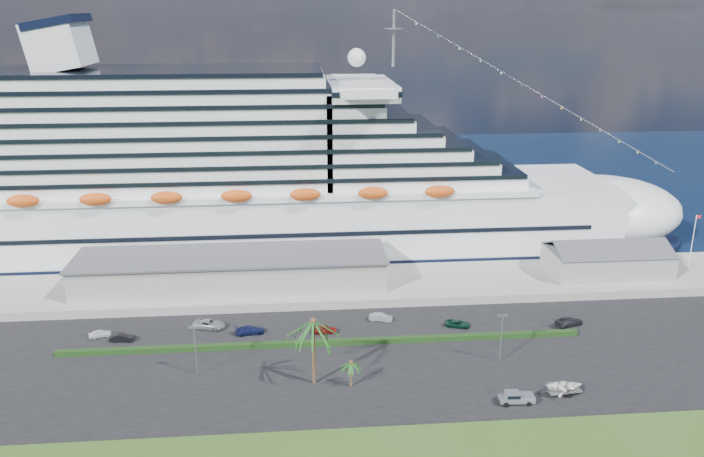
{
  "coord_description": "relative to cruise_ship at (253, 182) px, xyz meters",
  "views": [
    {
      "loc": [
        -12.23,
        -87.93,
        54.68
      ],
      "look_at": [
        -1.97,
        30.0,
        16.14
      ],
      "focal_mm": 35.0,
      "sensor_mm": 36.0,
      "label": 1
    }
  ],
  "objects": [
    {
      "name": "terminal_building",
      "position": [
        -3.47,
        -24.0,
        -11.68
      ],
      "size": [
        61.0,
        15.0,
        6.3
      ],
      "color": "gray",
      "rests_on": "wharf"
    },
    {
      "name": "pickup_truck",
      "position": [
        40.29,
        -68.14,
        -15.58
      ],
      "size": [
        5.19,
        2.13,
        1.8
      ],
      "color": "black",
      "rests_on": "asphalt_lot"
    },
    {
      "name": "wharf",
      "position": [
        21.53,
        -24.0,
        -15.79
      ],
      "size": [
        240.0,
        20.0,
        1.8
      ],
      "primitive_type": "cube",
      "color": "gray",
      "rests_on": "ground"
    },
    {
      "name": "parked_car_7",
      "position": [
        57.59,
        -44.34,
        -15.79
      ],
      "size": [
        5.81,
        3.81,
        1.57
      ],
      "primitive_type": "imported",
      "rotation": [
        0.0,
        0.0,
        1.9
      ],
      "color": "#232428",
      "rests_on": "asphalt_lot"
    },
    {
      "name": "parked_car_5",
      "position": [
        24.31,
        -39.5,
        -15.89
      ],
      "size": [
        4.41,
        2.55,
        1.38
      ],
      "primitive_type": "imported",
      "rotation": [
        0.0,
        0.0,
        1.29
      ],
      "color": "#929598",
      "rests_on": "asphalt_lot"
    },
    {
      "name": "water",
      "position": [
        21.53,
        66.0,
        -16.68
      ],
      "size": [
        420.0,
        160.0,
        0.02
      ],
      "primitive_type": "cube",
      "color": "black",
      "rests_on": "ground"
    },
    {
      "name": "parked_car_1",
      "position": [
        -20.66,
        -43.56,
        -15.9
      ],
      "size": [
        4.14,
        1.62,
        1.34
      ],
      "primitive_type": "imported",
      "rotation": [
        0.0,
        0.0,
        1.52
      ],
      "color": "black",
      "rests_on": "asphalt_lot"
    },
    {
      "name": "cruise_ship",
      "position": [
        0.0,
        0.0,
        0.0
      ],
      "size": [
        191.0,
        38.0,
        54.0
      ],
      "color": "silver",
      "rests_on": "ground"
    },
    {
      "name": "parked_car_4",
      "position": [
        14.0,
        -43.46,
        -15.87
      ],
      "size": [
        4.18,
        1.79,
        1.41
      ],
      "primitive_type": "imported",
      "rotation": [
        0.0,
        0.0,
        1.6
      ],
      "color": "maroon",
      "rests_on": "asphalt_lot"
    },
    {
      "name": "lamp_post_right",
      "position": [
        41.53,
        -56.0,
        -11.35
      ],
      "size": [
        1.6,
        0.35,
        8.27
      ],
      "color": "gray",
      "rests_on": "asphalt_lot"
    },
    {
      "name": "ground",
      "position": [
        21.53,
        -64.0,
        -16.69
      ],
      "size": [
        420.0,
        420.0,
        0.0
      ],
      "primitive_type": "plane",
      "color": "#34541C",
      "rests_on": "ground"
    },
    {
      "name": "asphalt_lot",
      "position": [
        21.53,
        -53.0,
        -16.63
      ],
      "size": [
        140.0,
        38.0,
        0.12
      ],
      "primitive_type": "cube",
      "color": "black",
      "rests_on": "ground"
    },
    {
      "name": "palm_tall",
      "position": [
        11.53,
        -60.0,
        -7.49
      ],
      "size": [
        8.82,
        8.82,
        11.13
      ],
      "color": "#47301E",
      "rests_on": "ground"
    },
    {
      "name": "boat_trailer",
      "position": [
        48.17,
        -66.43,
        -15.36
      ],
      "size": [
        6.54,
        4.63,
        1.83
      ],
      "color": "gray",
      "rests_on": "asphalt_lot"
    },
    {
      "name": "hedge",
      "position": [
        13.53,
        -48.0,
        -16.12
      ],
      "size": [
        88.0,
        1.1,
        0.9
      ],
      "primitive_type": "cube",
      "color": "black",
      "rests_on": "asphalt_lot"
    },
    {
      "name": "parked_car_2",
      "position": [
        -6.46,
        -39.81,
        -15.78
      ],
      "size": [
        6.19,
        4.06,
        1.58
      ],
      "primitive_type": "imported",
      "rotation": [
        0.0,
        0.0,
        1.3
      ],
      "color": "#969A9E",
      "rests_on": "asphalt_lot"
    },
    {
      "name": "flagpole",
      "position": [
        91.57,
        -24.0,
        -8.43
      ],
      "size": [
        1.08,
        0.16,
        12.0
      ],
      "color": "silver",
      "rests_on": "wharf"
    },
    {
      "name": "lamp_post_left",
      "position": [
        -6.47,
        -56.0,
        -11.35
      ],
      "size": [
        1.6,
        0.35,
        8.27
      ],
      "color": "gray",
      "rests_on": "asphalt_lot"
    },
    {
      "name": "port_shed",
      "position": [
        73.53,
        -24.0,
        -12.3
      ],
      "size": [
        24.0,
        12.31,
        7.37
      ],
      "color": "gray",
      "rests_on": "wharf"
    },
    {
      "name": "parked_car_3",
      "position": [
        0.91,
        -42.7,
        -15.85
      ],
      "size": [
        5.27,
        2.75,
        1.46
      ],
      "primitive_type": "imported",
      "rotation": [
        0.0,
        0.0,
        1.72
      ],
      "color": "#161E4F",
      "rests_on": "asphalt_lot"
    },
    {
      "name": "parked_car_0",
      "position": [
        -24.87,
        -41.62,
        -15.94
      ],
      "size": [
        3.99,
        2.56,
        1.26
      ],
      "primitive_type": "imported",
      "rotation": [
        0.0,
        0.0,
        1.88
      ],
      "color": "white",
      "rests_on": "asphalt_lot"
    },
    {
      "name": "palm_short",
      "position": [
        17.03,
        -61.5,
        -13.03
      ],
      "size": [
        3.53,
        3.53,
        4.56
      ],
      "color": "#47301E",
      "rests_on": "ground"
    },
    {
      "name": "parked_car_6",
      "position": [
        37.68,
        -43.06,
        -15.96
      ],
      "size": [
        4.83,
        3.28,
        1.23
      ],
      "primitive_type": "imported",
      "rotation": [
        0.0,
        0.0,
        1.26
      ],
      "color": "#0D3624",
      "rests_on": "asphalt_lot"
    }
  ]
}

